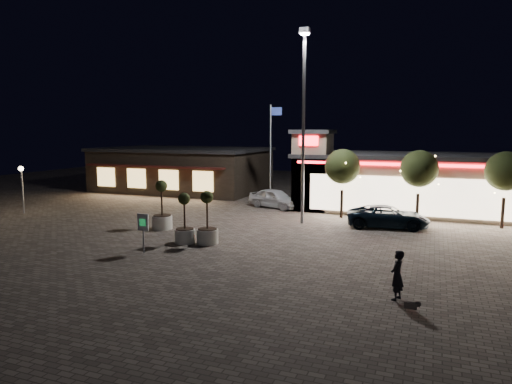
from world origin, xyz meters
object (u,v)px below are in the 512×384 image
at_px(white_sedan, 275,198).
at_px(planter_left, 162,214).
at_px(pickup_truck, 388,217).
at_px(pedestrian, 397,275).
at_px(planter_mid, 185,227).
at_px(valet_sign, 143,226).

relative_size(white_sedan, planter_left, 1.46).
bearing_deg(pickup_truck, pedestrian, 178.74).
distance_m(planter_left, planter_mid, 3.99).
xyz_separation_m(planter_left, planter_mid, (3.07, -2.54, -0.09)).
height_order(pickup_truck, planter_left, planter_left).
height_order(pedestrian, valet_sign, valet_sign).
bearing_deg(pedestrian, white_sedan, -130.68).
bearing_deg(pickup_truck, planter_left, 105.14).
height_order(pickup_truck, valet_sign, valet_sign).
distance_m(pickup_truck, planter_mid, 12.74).
xyz_separation_m(pickup_truck, pedestrian, (1.50, -12.64, 0.21)).
bearing_deg(valet_sign, pedestrian, -9.31).
height_order(white_sedan, planter_mid, planter_mid).
relative_size(pedestrian, valet_sign, 0.92).
bearing_deg(planter_mid, pedestrian, -21.94).
xyz_separation_m(pedestrian, planter_mid, (-11.36, 4.58, -0.06)).
distance_m(pickup_truck, planter_left, 14.07).
height_order(planter_mid, valet_sign, planter_mid).
xyz_separation_m(white_sedan, pedestrian, (10.50, -17.05, 0.15)).
bearing_deg(planter_left, planter_mid, -39.56).
distance_m(pickup_truck, valet_sign, 15.11).
bearing_deg(white_sedan, pedestrian, -128.53).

